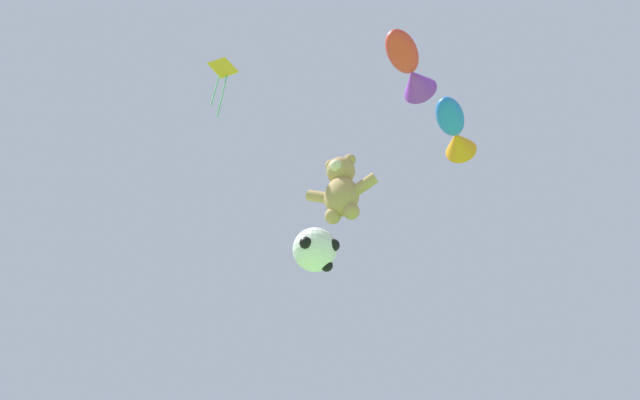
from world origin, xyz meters
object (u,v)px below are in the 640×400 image
teddy_bear_kite (341,188)px  fish_kite_cobalt (454,130)px  diamond_kite (222,73)px  soccer_ball_kite (315,250)px  fish_kite_crimson (409,67)px

teddy_bear_kite → fish_kite_cobalt: size_ratio=0.82×
fish_kite_cobalt → diamond_kite: size_ratio=0.89×
fish_kite_cobalt → teddy_bear_kite: bearing=-141.8°
soccer_ball_kite → fish_kite_crimson: size_ratio=0.57×
teddy_bear_kite → diamond_kite: size_ratio=0.73×
fish_kite_crimson → fish_kite_cobalt: bearing=81.5°
teddy_bear_kite → soccer_ball_kite: size_ratio=1.64×
soccer_ball_kite → diamond_kite: 6.27m
fish_kite_crimson → diamond_kite: 5.68m
soccer_ball_kite → diamond_kite: bearing=-147.0°
fish_kite_crimson → diamond_kite: (-5.30, -0.33, 2.01)m
soccer_ball_kite → fish_kite_crimson: 4.84m
fish_kite_cobalt → fish_kite_crimson: (-0.46, -3.07, -0.42)m
soccer_ball_kite → fish_kite_cobalt: fish_kite_cobalt is taller
teddy_bear_kite → fish_kite_crimson: fish_kite_crimson is taller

